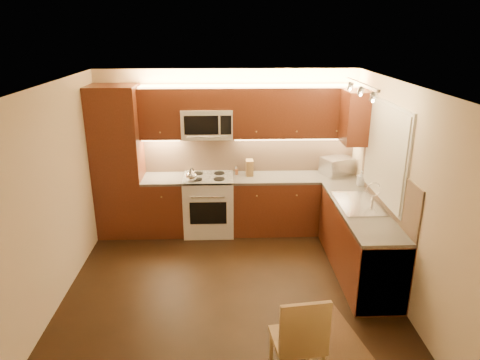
{
  "coord_description": "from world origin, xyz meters",
  "views": [
    {
      "loc": [
        -0.03,
        -4.69,
        3.08
      ],
      "look_at": [
        0.15,
        0.55,
        1.25
      ],
      "focal_mm": 32.8,
      "sensor_mm": 36.0,
      "label": 1
    }
  ],
  "objects_px": {
    "soap_bottle": "(361,178)",
    "microwave": "(207,123)",
    "kettle": "(191,174)",
    "knife_block": "(250,168)",
    "toaster_oven": "(337,166)",
    "sink": "(359,199)",
    "stove": "(209,204)",
    "dining_chair": "(297,338)"
  },
  "relations": [
    {
      "from": "soap_bottle",
      "to": "microwave",
      "type": "bearing_deg",
      "value": 168.27
    },
    {
      "from": "kettle",
      "to": "knife_block",
      "type": "height_order",
      "value": "knife_block"
    },
    {
      "from": "knife_block",
      "to": "toaster_oven",
      "type": "bearing_deg",
      "value": -1.17
    },
    {
      "from": "knife_block",
      "to": "sink",
      "type": "bearing_deg",
      "value": -43.43
    },
    {
      "from": "toaster_oven",
      "to": "sink",
      "type": "bearing_deg",
      "value": -114.15
    },
    {
      "from": "kettle",
      "to": "toaster_oven",
      "type": "distance_m",
      "value": 2.27
    },
    {
      "from": "sink",
      "to": "knife_block",
      "type": "distance_m",
      "value": 1.84
    },
    {
      "from": "sink",
      "to": "knife_block",
      "type": "height_order",
      "value": "knife_block"
    },
    {
      "from": "stove",
      "to": "knife_block",
      "type": "bearing_deg",
      "value": 9.56
    },
    {
      "from": "sink",
      "to": "toaster_oven",
      "type": "xyz_separation_m",
      "value": [
        0.01,
        1.23,
        0.06
      ]
    },
    {
      "from": "sink",
      "to": "toaster_oven",
      "type": "relative_size",
      "value": 1.92
    },
    {
      "from": "stove",
      "to": "sink",
      "type": "bearing_deg",
      "value": -29.36
    },
    {
      "from": "microwave",
      "to": "kettle",
      "type": "height_order",
      "value": "microwave"
    },
    {
      "from": "stove",
      "to": "sink",
      "type": "xyz_separation_m",
      "value": [
        2.0,
        -1.12,
        0.52
      ]
    },
    {
      "from": "stove",
      "to": "sink",
      "type": "height_order",
      "value": "sink"
    },
    {
      "from": "kettle",
      "to": "soap_bottle",
      "type": "bearing_deg",
      "value": 18.95
    },
    {
      "from": "dining_chair",
      "to": "toaster_oven",
      "type": "bearing_deg",
      "value": 63.99
    },
    {
      "from": "toaster_oven",
      "to": "kettle",
      "type": "bearing_deg",
      "value": 164.04
    },
    {
      "from": "kettle",
      "to": "knife_block",
      "type": "bearing_deg",
      "value": 43.06
    },
    {
      "from": "sink",
      "to": "microwave",
      "type": "bearing_deg",
      "value": 147.79
    },
    {
      "from": "microwave",
      "to": "kettle",
      "type": "relative_size",
      "value": 3.73
    },
    {
      "from": "stove",
      "to": "soap_bottle",
      "type": "relative_size",
      "value": 4.22
    },
    {
      "from": "kettle",
      "to": "toaster_oven",
      "type": "xyz_separation_m",
      "value": [
        2.24,
        0.31,
        0.01
      ]
    },
    {
      "from": "stove",
      "to": "soap_bottle",
      "type": "bearing_deg",
      "value": -10.24
    },
    {
      "from": "toaster_oven",
      "to": "dining_chair",
      "type": "xyz_separation_m",
      "value": [
        -1.12,
        -3.3,
        -0.55
      ]
    },
    {
      "from": "knife_block",
      "to": "stove",
      "type": "bearing_deg",
      "value": -171.67
    },
    {
      "from": "toaster_oven",
      "to": "microwave",
      "type": "bearing_deg",
      "value": 155.41
    },
    {
      "from": "microwave",
      "to": "knife_block",
      "type": "xyz_separation_m",
      "value": [
        0.64,
        -0.03,
        -0.7
      ]
    },
    {
      "from": "kettle",
      "to": "toaster_oven",
      "type": "bearing_deg",
      "value": 31.52
    },
    {
      "from": "microwave",
      "to": "soap_bottle",
      "type": "relative_size",
      "value": 3.49
    },
    {
      "from": "sink",
      "to": "knife_block",
      "type": "bearing_deg",
      "value": 137.8
    },
    {
      "from": "microwave",
      "to": "knife_block",
      "type": "height_order",
      "value": "microwave"
    },
    {
      "from": "stove",
      "to": "microwave",
      "type": "height_order",
      "value": "microwave"
    },
    {
      "from": "sink",
      "to": "soap_bottle",
      "type": "relative_size",
      "value": 3.95
    },
    {
      "from": "knife_block",
      "to": "dining_chair",
      "type": "relative_size",
      "value": 0.25
    },
    {
      "from": "stove",
      "to": "toaster_oven",
      "type": "height_order",
      "value": "toaster_oven"
    },
    {
      "from": "microwave",
      "to": "dining_chair",
      "type": "height_order",
      "value": "microwave"
    },
    {
      "from": "microwave",
      "to": "sink",
      "type": "height_order",
      "value": "microwave"
    },
    {
      "from": "dining_chair",
      "to": "sink",
      "type": "bearing_deg",
      "value": 54.4
    },
    {
      "from": "kettle",
      "to": "dining_chair",
      "type": "distance_m",
      "value": 3.24
    },
    {
      "from": "stove",
      "to": "kettle",
      "type": "distance_m",
      "value": 0.64
    },
    {
      "from": "toaster_oven",
      "to": "soap_bottle",
      "type": "bearing_deg",
      "value": -89.42
    }
  ]
}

